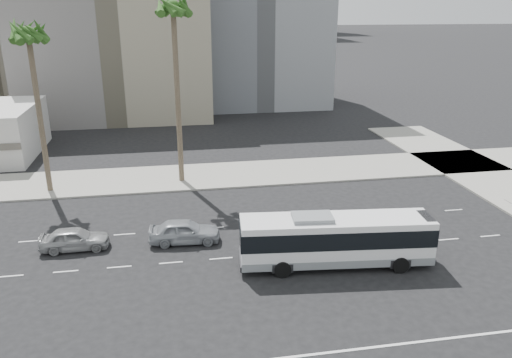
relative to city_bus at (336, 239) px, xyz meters
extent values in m
plane|color=black|center=(-3.55, 1.88, -1.68)|extent=(700.00, 700.00, 0.00)
cube|color=gray|center=(-3.55, 17.38, -1.61)|extent=(120.00, 7.00, 0.15)
cube|color=slate|center=(-15.55, 46.88, 7.32)|extent=(24.00, 18.00, 18.00)
cube|color=slate|center=(4.45, 53.88, 11.32)|extent=(20.00, 20.00, 26.00)
cube|color=silver|center=(0.00, 0.00, 0.04)|extent=(11.29, 3.54, 2.49)
cube|color=black|center=(0.00, 0.00, 0.37)|extent=(11.35, 3.61, 1.05)
cube|color=slate|center=(0.00, 0.00, -1.06)|extent=(11.31, 3.58, 0.48)
cube|color=slate|center=(-1.44, 0.00, 1.38)|extent=(2.44, 1.75, 0.29)
cube|color=#262628|center=(5.26, 0.00, 1.14)|extent=(0.74, 1.77, 0.29)
cylinder|color=black|center=(3.54, -1.22, -1.21)|extent=(0.96, 0.29, 0.96)
cylinder|color=black|center=(3.54, 1.22, -1.21)|extent=(0.96, 0.29, 0.96)
cylinder|color=black|center=(-3.25, -1.22, -1.21)|extent=(0.96, 0.29, 0.96)
cylinder|color=black|center=(-3.25, 1.22, -1.21)|extent=(0.96, 0.29, 0.96)
imported|color=#969BA0|center=(-8.60, 4.53, -0.91)|extent=(2.14, 4.66, 1.55)
imported|color=#939495|center=(-15.42, 4.73, -0.96)|extent=(1.70, 4.22, 1.44)
cylinder|color=brown|center=(-8.37, 16.39, 5.41)|extent=(0.39, 0.39, 14.19)
cylinder|color=brown|center=(-19.12, 15.80, 4.49)|extent=(0.39, 0.39, 12.34)
camera|label=1|loc=(-9.18, -25.17, 12.89)|focal=35.19mm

